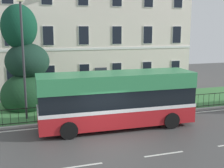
# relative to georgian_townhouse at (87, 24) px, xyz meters

# --- Properties ---
(ground_plane) EXTENTS (60.00, 56.00, 0.18)m
(ground_plane) POSITION_rel_georgian_townhouse_xyz_m (-2.68, -15.78, -6.25)
(ground_plane) COLOR #464545
(georgian_townhouse) EXTENTS (18.32, 10.87, 12.18)m
(georgian_townhouse) POSITION_rel_georgian_townhouse_xyz_m (0.00, 0.00, 0.00)
(georgian_townhouse) COLOR silver
(georgian_townhouse) RESTS_ON ground_plane
(iron_verge_railing) EXTENTS (18.85, 0.04, 0.97)m
(iron_verge_railing) POSITION_rel_georgian_townhouse_xyz_m (0.00, -12.58, -5.61)
(iron_verge_railing) COLOR black
(iron_verge_railing) RESTS_ON ground_plane
(evergreen_tree) EXTENTS (3.56, 3.54, 7.95)m
(evergreen_tree) POSITION_rel_georgian_townhouse_xyz_m (-6.54, -8.65, -3.35)
(evergreen_tree) COLOR #423328
(evergreen_tree) RESTS_ON ground_plane
(single_decker_bus) EXTENTS (9.19, 2.75, 3.26)m
(single_decker_bus) POSITION_rel_georgian_townhouse_xyz_m (-1.56, -14.49, -4.53)
(single_decker_bus) COLOR #B31C21
(single_decker_bus) RESTS_ON ground_plane
(street_lamp_post) EXTENTS (0.36, 0.24, 7.58)m
(street_lamp_post) POSITION_rel_georgian_townhouse_xyz_m (-6.63, -11.51, -1.83)
(street_lamp_post) COLOR #333338
(street_lamp_post) RESTS_ON ground_plane
(litter_bin) EXTENTS (0.46, 0.46, 1.09)m
(litter_bin) POSITION_rel_georgian_townhouse_xyz_m (3.89, -12.21, -5.57)
(litter_bin) COLOR #23472D
(litter_bin) RESTS_ON ground_plane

